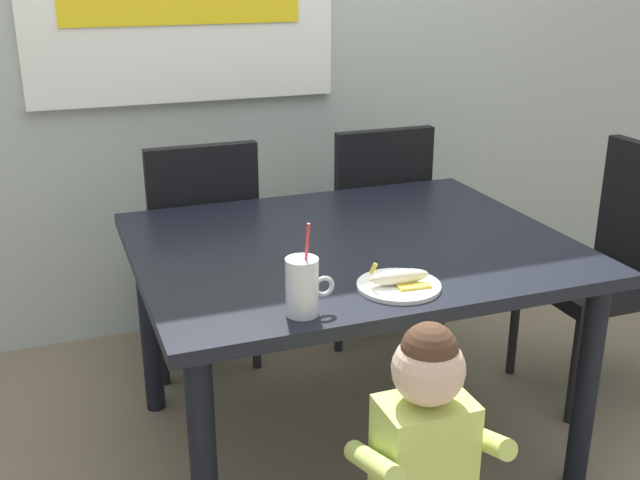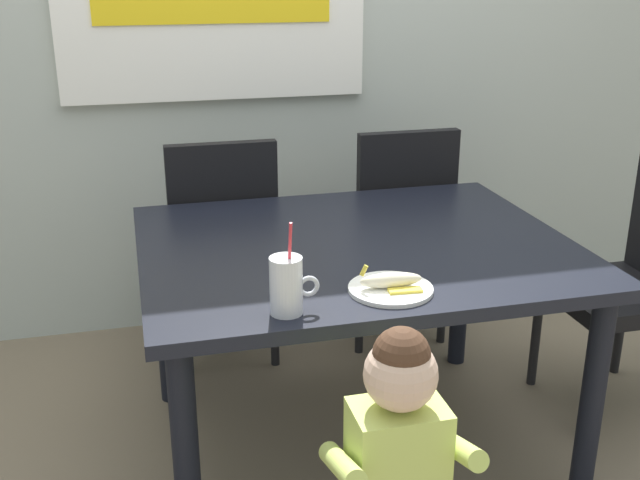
% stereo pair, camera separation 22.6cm
% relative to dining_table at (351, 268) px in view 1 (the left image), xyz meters
% --- Properties ---
extents(ground_plane, '(24.00, 24.00, 0.00)m').
position_rel_dining_table_xyz_m(ground_plane, '(0.00, 0.00, -0.66)').
color(ground_plane, '#7A6B56').
extents(dining_table, '(1.35, 1.09, 0.76)m').
position_rel_dining_table_xyz_m(dining_table, '(0.00, 0.00, 0.00)').
color(dining_table, black).
rests_on(dining_table, ground).
extents(dining_chair_left, '(0.44, 0.45, 0.96)m').
position_rel_dining_table_xyz_m(dining_chair_left, '(-0.34, 0.73, -0.12)').
color(dining_chair_left, black).
rests_on(dining_chair_left, ground).
extents(dining_chair_right, '(0.44, 0.45, 0.96)m').
position_rel_dining_table_xyz_m(dining_chair_right, '(0.41, 0.75, -0.12)').
color(dining_chair_right, black).
rests_on(dining_chair_right, ground).
extents(dining_chair_far, '(0.44, 0.44, 0.96)m').
position_rel_dining_table_xyz_m(dining_chair_far, '(1.09, 0.03, -0.12)').
color(dining_chair_far, black).
rests_on(dining_chair_far, ground).
extents(toddler_standing, '(0.33, 0.24, 0.84)m').
position_rel_dining_table_xyz_m(toddler_standing, '(-0.12, -0.76, -0.14)').
color(toddler_standing, '#3F4760').
rests_on(toddler_standing, ground).
extents(milk_cup, '(0.13, 0.08, 0.25)m').
position_rel_dining_table_xyz_m(milk_cup, '(-0.32, -0.45, 0.16)').
color(milk_cup, silver).
rests_on(milk_cup, dining_table).
extents(snack_plate, '(0.23, 0.23, 0.01)m').
position_rel_dining_table_xyz_m(snack_plate, '(-0.02, -0.39, 0.10)').
color(snack_plate, white).
rests_on(snack_plate, dining_table).
extents(peeled_banana, '(0.17, 0.11, 0.07)m').
position_rel_dining_table_xyz_m(peeled_banana, '(-0.02, -0.39, 0.12)').
color(peeled_banana, '#F4EAC6').
rests_on(peeled_banana, snack_plate).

